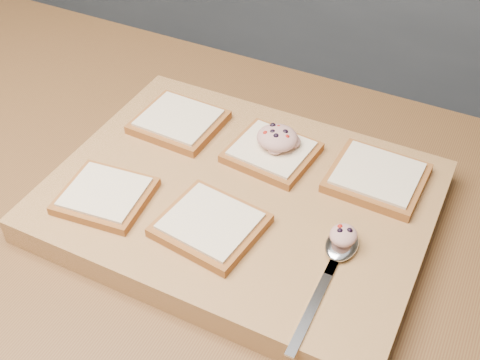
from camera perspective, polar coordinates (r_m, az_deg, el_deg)
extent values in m
cube|color=brown|center=(0.82, 5.99, -8.07)|extent=(2.00, 0.80, 0.06)
cube|color=slate|center=(2.20, 19.64, 11.56)|extent=(3.60, 0.60, 0.90)
cube|color=tan|center=(0.83, 0.00, -1.97)|extent=(0.50, 0.38, 0.04)
cube|color=#985A27|center=(0.92, -5.81, 5.47)|extent=(0.13, 0.12, 0.01)
cube|color=#FAE7BE|center=(0.92, -5.84, 5.90)|extent=(0.11, 0.10, 0.00)
cube|color=#985A27|center=(0.86, 3.02, 2.60)|extent=(0.13, 0.12, 0.01)
cube|color=#FAE7BE|center=(0.86, 3.04, 3.02)|extent=(0.11, 0.10, 0.00)
cube|color=#985A27|center=(0.84, 12.84, 0.19)|extent=(0.13, 0.12, 0.01)
cube|color=#FAE7BE|center=(0.84, 12.93, 0.63)|extent=(0.11, 0.10, 0.00)
cube|color=#985A27|center=(0.82, -12.62, -1.49)|extent=(0.12, 0.11, 0.01)
cube|color=#FAE7BE|center=(0.81, -12.71, -1.09)|extent=(0.11, 0.10, 0.00)
cube|color=#985A27|center=(0.76, -2.83, -4.33)|extent=(0.13, 0.12, 0.01)
cube|color=#FAE7BE|center=(0.75, -2.85, -3.89)|extent=(0.12, 0.11, 0.00)
ellipsoid|color=#D59B88|center=(0.85, 3.56, 4.02)|extent=(0.06, 0.06, 0.03)
sphere|color=black|center=(0.85, 4.31, 4.52)|extent=(0.01, 0.01, 0.01)
sphere|color=black|center=(0.86, 3.13, 5.15)|extent=(0.01, 0.01, 0.01)
sphere|color=black|center=(0.84, 3.44, 4.16)|extent=(0.01, 0.01, 0.01)
sphere|color=black|center=(0.85, 3.11, 4.53)|extent=(0.01, 0.01, 0.01)
sphere|color=#A5140C|center=(0.84, 4.49, 4.10)|extent=(0.01, 0.01, 0.01)
sphere|color=#A5140C|center=(0.86, 3.67, 5.02)|extent=(0.01, 0.01, 0.01)
sphere|color=#A5140C|center=(0.85, 2.42, 4.46)|extent=(0.01, 0.01, 0.01)
ellipsoid|color=silver|center=(0.75, 9.64, -5.99)|extent=(0.04, 0.06, 0.01)
cube|color=silver|center=(0.73, 8.84, -7.84)|extent=(0.01, 0.04, 0.00)
cube|color=silver|center=(0.69, 7.07, -11.54)|extent=(0.01, 0.15, 0.00)
ellipsoid|color=#D59B88|center=(0.74, 9.78, -5.18)|extent=(0.03, 0.04, 0.02)
sphere|color=black|center=(0.73, 10.34, -4.76)|extent=(0.01, 0.01, 0.01)
sphere|color=black|center=(0.73, 9.46, -4.80)|extent=(0.01, 0.01, 0.01)
sphere|color=#A5140C|center=(0.74, 9.47, -4.40)|extent=(0.01, 0.01, 0.01)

